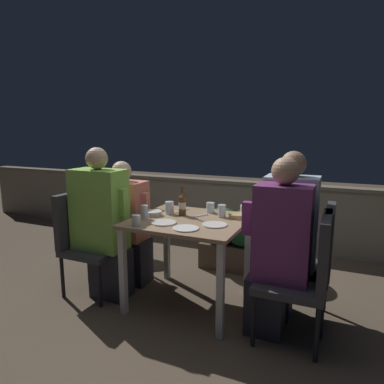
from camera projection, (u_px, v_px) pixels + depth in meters
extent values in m
plane|color=brown|center=(189.00, 303.00, 2.98)|extent=(16.00, 16.00, 0.00)
cube|color=gray|center=(244.00, 214.00, 4.46)|extent=(9.00, 0.14, 0.80)
cube|color=#706656|center=(244.00, 183.00, 4.39)|extent=(9.00, 0.18, 0.04)
cube|color=#937556|center=(189.00, 221.00, 2.85)|extent=(0.93, 0.85, 0.03)
cube|color=silver|center=(123.00, 272.00, 2.74)|extent=(0.05, 0.05, 0.72)
cube|color=silver|center=(220.00, 291.00, 2.41)|extent=(0.05, 0.05, 0.72)
cube|color=silver|center=(167.00, 244.00, 3.42)|extent=(0.05, 0.05, 0.72)
cube|color=silver|center=(248.00, 256.00, 3.09)|extent=(0.05, 0.05, 0.72)
cube|color=brown|center=(244.00, 257.00, 3.68)|extent=(0.92, 0.36, 0.28)
ellipsoid|color=#194723|center=(222.00, 226.00, 3.72)|extent=(0.41, 0.47, 0.39)
ellipsoid|color=#194723|center=(245.00, 228.00, 3.62)|extent=(0.41, 0.47, 0.39)
ellipsoid|color=#194723|center=(269.00, 231.00, 3.52)|extent=(0.41, 0.47, 0.39)
cube|color=#333338|center=(95.00, 250.00, 3.11)|extent=(0.47, 0.47, 0.05)
cube|color=#333338|center=(75.00, 218.00, 3.14)|extent=(0.06, 0.47, 0.49)
cylinder|color=black|center=(63.00, 277.00, 3.04)|extent=(0.03, 0.03, 0.38)
cylinder|color=black|center=(100.00, 286.00, 2.88)|extent=(0.03, 0.03, 0.38)
cylinder|color=black|center=(93.00, 261.00, 3.41)|extent=(0.03, 0.03, 0.38)
cylinder|color=black|center=(128.00, 268.00, 3.25)|extent=(0.03, 0.03, 0.38)
cube|color=#282833|center=(111.00, 273.00, 3.07)|extent=(0.33, 0.23, 0.43)
cube|color=#8CCC4C|center=(99.00, 210.00, 3.01)|extent=(0.47, 0.26, 0.71)
cube|color=#8CCC4C|center=(123.00, 203.00, 2.90)|extent=(0.07, 0.07, 0.24)
sphere|color=tan|center=(97.00, 158.00, 2.93)|extent=(0.19, 0.19, 0.19)
cube|color=#333338|center=(118.00, 240.00, 3.40)|extent=(0.47, 0.47, 0.05)
cube|color=#333338|center=(100.00, 211.00, 3.43)|extent=(0.06, 0.47, 0.49)
cylinder|color=black|center=(89.00, 264.00, 3.33)|extent=(0.03, 0.03, 0.38)
cylinder|color=black|center=(124.00, 271.00, 3.17)|extent=(0.03, 0.03, 0.38)
cylinder|color=black|center=(115.00, 251.00, 3.70)|extent=(0.03, 0.03, 0.38)
cylinder|color=black|center=(147.00, 256.00, 3.54)|extent=(0.03, 0.03, 0.38)
cube|color=#282833|center=(133.00, 260.00, 3.36)|extent=(0.32, 0.23, 0.43)
cube|color=#E07A66|center=(123.00, 210.00, 3.31)|extent=(0.46, 0.26, 0.57)
cube|color=#E07A66|center=(145.00, 205.00, 3.20)|extent=(0.07, 0.07, 0.24)
sphere|color=beige|center=(122.00, 171.00, 3.25)|extent=(0.19, 0.19, 0.19)
cube|color=#333338|center=(290.00, 284.00, 2.42)|extent=(0.47, 0.47, 0.05)
cube|color=#333338|center=(325.00, 252.00, 2.28)|extent=(0.06, 0.47, 0.49)
cylinder|color=black|center=(253.00, 320.00, 2.35)|extent=(0.03, 0.03, 0.38)
cylinder|color=black|center=(317.00, 335.00, 2.19)|extent=(0.03, 0.03, 0.38)
cylinder|color=black|center=(266.00, 294.00, 2.72)|extent=(0.03, 0.03, 0.38)
cylinder|color=black|center=(321.00, 305.00, 2.56)|extent=(0.03, 0.03, 0.38)
cube|color=#282833|center=(265.00, 304.00, 2.52)|extent=(0.27, 0.23, 0.43)
cube|color=#6B2D66|center=(282.00, 233.00, 2.38)|extent=(0.38, 0.26, 0.68)
cube|color=#6B2D66|center=(248.00, 218.00, 2.46)|extent=(0.07, 0.07, 0.24)
sphere|color=tan|center=(286.00, 171.00, 2.30)|extent=(0.19, 0.19, 0.19)
cube|color=#333338|center=(297.00, 270.00, 2.67)|extent=(0.47, 0.47, 0.05)
cube|color=#333338|center=(329.00, 240.00, 2.53)|extent=(0.06, 0.47, 0.49)
cylinder|color=black|center=(264.00, 302.00, 2.60)|extent=(0.03, 0.03, 0.38)
cylinder|color=black|center=(322.00, 314.00, 2.44)|extent=(0.03, 0.03, 0.38)
cylinder|color=black|center=(274.00, 281.00, 2.97)|extent=(0.03, 0.03, 0.38)
cylinder|color=black|center=(325.00, 289.00, 2.81)|extent=(0.03, 0.03, 0.38)
cube|color=#282833|center=(274.00, 289.00, 2.77)|extent=(0.27, 0.23, 0.43)
cube|color=silver|center=(290.00, 222.00, 2.63)|extent=(0.39, 0.26, 0.71)
cube|color=silver|center=(259.00, 208.00, 2.71)|extent=(0.07, 0.07, 0.24)
sphere|color=#99755B|center=(294.00, 164.00, 2.55)|extent=(0.19, 0.19, 0.19)
cylinder|color=brown|center=(182.00, 206.00, 2.96)|extent=(0.06, 0.06, 0.16)
cylinder|color=beige|center=(182.00, 205.00, 2.96)|extent=(0.06, 0.06, 0.06)
cone|color=brown|center=(182.00, 195.00, 2.94)|extent=(0.06, 0.06, 0.03)
cylinder|color=brown|center=(182.00, 189.00, 2.93)|extent=(0.02, 0.02, 0.07)
cylinder|color=silver|center=(214.00, 225.00, 2.66)|extent=(0.20, 0.20, 0.01)
cylinder|color=silver|center=(164.00, 223.00, 2.72)|extent=(0.20, 0.20, 0.01)
cylinder|color=white|center=(186.00, 228.00, 2.56)|extent=(0.20, 0.20, 0.01)
cylinder|color=tan|center=(237.00, 216.00, 2.88)|extent=(0.14, 0.14, 0.04)
torus|color=tan|center=(237.00, 214.00, 2.88)|extent=(0.14, 0.14, 0.01)
cylinder|color=beige|center=(153.00, 213.00, 2.97)|extent=(0.15, 0.15, 0.04)
torus|color=beige|center=(153.00, 212.00, 2.97)|extent=(0.15, 0.15, 0.01)
cylinder|color=silver|center=(169.00, 208.00, 3.02)|extent=(0.08, 0.08, 0.11)
cylinder|color=silver|center=(222.00, 211.00, 2.91)|extent=(0.07, 0.07, 0.11)
cylinder|color=silver|center=(136.00, 220.00, 2.64)|extent=(0.06, 0.06, 0.09)
cylinder|color=silver|center=(244.00, 210.00, 3.00)|extent=(0.07, 0.07, 0.08)
cylinder|color=silver|center=(210.00, 208.00, 3.07)|extent=(0.07, 0.07, 0.09)
cylinder|color=silver|center=(144.00, 212.00, 2.86)|extent=(0.06, 0.06, 0.11)
cube|color=silver|center=(182.00, 211.00, 3.12)|extent=(0.07, 0.17, 0.01)
cube|color=silver|center=(200.00, 216.00, 2.95)|extent=(0.10, 0.16, 0.01)
cylinder|color=#B2A899|center=(126.00, 243.00, 4.20)|extent=(0.22, 0.22, 0.24)
cylinder|color=#47331E|center=(125.00, 225.00, 4.16)|extent=(0.03, 0.03, 0.21)
ellipsoid|color=#194723|center=(125.00, 207.00, 4.12)|extent=(0.30, 0.30, 0.27)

